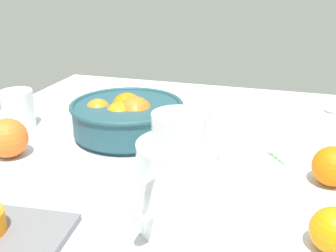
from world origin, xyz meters
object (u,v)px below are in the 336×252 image
loose_orange_1 (333,166)px  fruit_bowl (127,117)px  juice_glass (19,111)px  loose_orange_2 (333,230)px  juice_pitcher (178,186)px  loose_orange_3 (8,138)px  spoon (322,107)px

loose_orange_1 → fruit_bowl: bearing=166.3°
juice_glass → loose_orange_2: (74.50, -29.67, -0.93)cm
juice_glass → juice_pitcher: bearing=-30.4°
loose_orange_2 → juice_glass: bearing=158.3°
loose_orange_3 → spoon: bearing=38.3°
loose_orange_2 → juice_pitcher: bearing=-179.0°
fruit_bowl → spoon: 60.11cm
loose_orange_3 → spoon: 87.55cm
loose_orange_1 → loose_orange_2: bearing=-94.3°
fruit_bowl → spoon: (48.12, 35.74, -4.56)cm
loose_orange_2 → spoon: (2.86, 67.68, -3.00)cm
spoon → juice_pitcher: bearing=-111.0°
juice_pitcher → loose_orange_1: size_ratio=2.57×
loose_orange_1 → loose_orange_3: bearing=-174.0°
juice_pitcher → loose_orange_1: 32.63cm
loose_orange_3 → juice_pitcher: bearing=-18.0°
juice_glass → spoon: (77.36, 38.01, -3.93)cm
fruit_bowl → juice_glass: fruit_bowl is taller
fruit_bowl → juice_pitcher: size_ratio=1.40×
fruit_bowl → juice_glass: (-29.25, -2.27, -0.63)cm
juice_pitcher → loose_orange_3: 44.79cm
loose_orange_2 → fruit_bowl: bearing=144.8°
juice_pitcher → loose_orange_1: juice_pitcher is taller
loose_orange_2 → spoon: 67.81cm
juice_glass → loose_orange_2: 80.19cm
juice_glass → loose_orange_1: bearing=-6.8°
fruit_bowl → loose_orange_3: (-20.49, -18.50, -0.62)cm
loose_orange_1 → loose_orange_3: (-67.29, -7.11, 0.51)cm
loose_orange_2 → loose_orange_3: loose_orange_3 is taller
juice_pitcher → loose_orange_2: 23.56cm
fruit_bowl → loose_orange_2: (45.25, -31.94, -1.56)cm
fruit_bowl → loose_orange_3: fruit_bowl is taller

